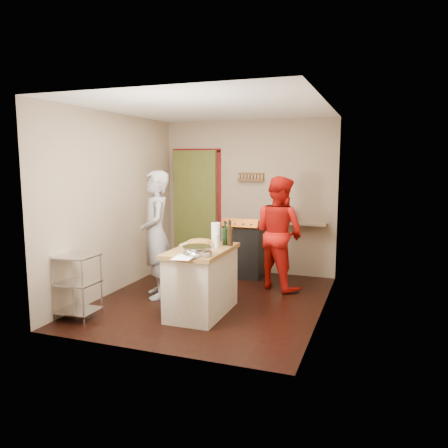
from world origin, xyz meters
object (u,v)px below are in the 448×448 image
(island, at_px, (202,279))
(person_stripe, at_px, (156,235))
(person_red, at_px, (279,233))
(stove, at_px, (245,249))
(wire_shelving, at_px, (77,283))

(island, xyz_separation_m, person_stripe, (-0.88, 0.43, 0.44))
(island, distance_m, person_red, 1.63)
(stove, relative_size, person_red, 0.59)
(stove, bearing_deg, wire_shelving, -116.85)
(stove, distance_m, wire_shelving, 2.94)
(wire_shelving, distance_m, person_red, 2.95)
(stove, bearing_deg, person_red, -36.22)
(wire_shelving, relative_size, person_red, 0.47)
(wire_shelving, distance_m, person_stripe, 1.29)
(stove, distance_m, person_stripe, 1.79)
(stove, bearing_deg, person_stripe, -118.98)
(island, relative_size, person_stripe, 0.71)
(stove, distance_m, person_red, 0.94)
(stove, relative_size, wire_shelving, 1.26)
(wire_shelving, bearing_deg, person_red, 46.50)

